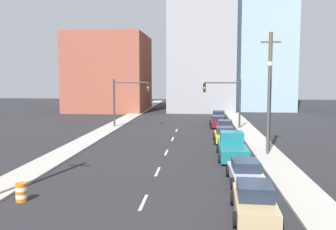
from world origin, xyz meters
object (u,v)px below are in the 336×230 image
Objects in this scene: utility_pole_right_mid at (269,92)px; sedan_silver at (246,172)px; street_lamp at (269,101)px; sedan_tan at (254,201)px; traffic_signal_right at (229,97)px; sedan_red at (225,127)px; sedan_maroon at (218,122)px; traffic_signal_left at (125,96)px; pickup_truck_teal at (232,147)px; sedan_yellow at (225,135)px; traffic_barrel at (21,192)px; sedan_black at (219,117)px.

sedan_silver is at bearing -107.35° from utility_pole_right_mid.
utility_pole_right_mid is at bearing 78.46° from street_lamp.
sedan_silver is (-2.68, -8.05, -3.77)m from street_lamp.
traffic_signal_right is at bearing 90.44° from sedan_tan.
sedan_red reaches higher than sedan_maroon.
traffic_signal_left is at bearing 136.33° from utility_pole_right_mid.
sedan_yellow is (-0.16, 7.09, -0.11)m from pickup_truck_teal.
street_lamp reaches higher than sedan_silver.
traffic_signal_right reaches higher than sedan_tan.
sedan_silver is at bearing 89.70° from sedan_tan.
street_lamp reaches higher than pickup_truck_teal.
sedan_yellow is (-0.10, 19.75, -0.02)m from sedan_tan.
traffic_signal_right is 24.26m from sedan_silver.
utility_pole_right_mid reaches higher than pickup_truck_teal.
sedan_tan is at bearing -89.88° from pickup_truck_teal.
sedan_maroon is (-0.14, 10.97, -0.01)m from sedan_yellow.
traffic_barrel is 0.21× the size of sedan_silver.
sedan_yellow is at bearing -96.35° from traffic_signal_right.
street_lamp is 12.61m from sedan_red.
pickup_truck_teal reaches higher than sedan_yellow.
utility_pole_right_mid reaches higher than street_lamp.
sedan_red is (0.04, 19.81, 0.06)m from sedan_silver.
sedan_maroon reaches higher than traffic_barrel.
traffic_barrel is at bearing -89.00° from traffic_signal_left.
traffic_signal_right is at bearing -80.68° from sedan_black.
pickup_truck_teal reaches higher than sedan_red.
traffic_signal_left is at bearing 132.98° from street_lamp.
traffic_barrel is 16.37m from pickup_truck_teal.
traffic_signal_left is 0.98× the size of pickup_truck_teal.
pickup_truck_teal is (-0.19, 7.23, 0.15)m from sedan_silver.
sedan_tan reaches higher than sedan_maroon.
sedan_yellow is (11.85, -9.71, -3.27)m from traffic_signal_left.
sedan_tan is 1.06× the size of sedan_black.
sedan_yellow is (-1.08, -9.71, -3.27)m from traffic_signal_right.
sedan_tan is (-3.23, -14.96, -4.40)m from utility_pole_right_mid.
sedan_red is at bearing 64.13° from traffic_barrel.
sedan_red is (-2.94, 10.29, -4.41)m from utility_pole_right_mid.
utility_pole_right_mid is 1.33× the size of street_lamp.
sedan_tan is at bearing -88.00° from sedan_red.
sedan_tan is at bearing -102.17° from utility_pole_right_mid.
sedan_yellow is at bearing 91.64° from pickup_truck_teal.
traffic_signal_right is 1.34× the size of sedan_silver.
street_lamp is at bearing -47.02° from traffic_signal_left.
traffic_barrel is 12.51m from sedan_silver.
traffic_signal_left is at bearing 114.43° from sedan_tan.
sedan_yellow is 1.02× the size of sedan_black.
utility_pole_right_mid reaches higher than sedan_silver.
sedan_silver is 19.81m from sedan_red.
traffic_barrel is 31.74m from sedan_maroon.
traffic_signal_left is at bearing 115.50° from sedan_silver.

